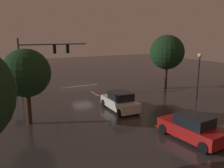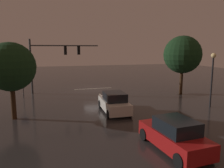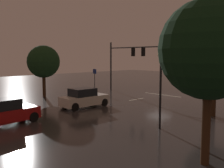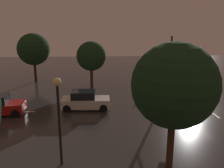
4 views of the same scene
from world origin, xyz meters
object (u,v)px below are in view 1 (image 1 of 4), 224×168
Objects in this scene: car_approaching at (120,101)px; tree_right_far at (26,73)px; street_lamp_left_kerb at (199,67)px; car_distant at (192,128)px; tree_left_near at (167,52)px; route_sign at (16,81)px; traffic_signal_assembly at (43,55)px.

tree_right_far is (7.69, -0.41, 3.09)m from car_approaching.
car_approaching is 0.91× the size of street_lamp_left_kerb.
street_lamp_left_kerb is 16.51m from tree_right_far.
street_lamp_left_kerb is (-8.77, 0.85, 2.61)m from car_approaching.
car_distant is at bearing 97.66° from car_approaching.
tree_right_far is (17.20, 4.46, -0.64)m from tree_left_near.
car_distant is 1.55× the size of route_sign.
traffic_signal_assembly is 1.65× the size of street_lamp_left_kerb.
car_distant is 0.93× the size of street_lamp_left_kerb.
street_lamp_left_kerb is 18.65m from route_sign.
tree_left_near is at bearing -165.45° from tree_right_far.
car_approaching is 0.78× the size of tree_right_far.
tree_right_far reaches higher than car_approaching.
tree_right_far reaches higher than route_sign.
traffic_signal_assembly reaches higher than route_sign.
car_approaching is 7.47m from car_distant.
car_approaching is 11.32m from tree_left_near.
traffic_signal_assembly is 1.81× the size of car_approaching.
street_lamp_left_kerb reaches higher than car_distant.
car_distant is at bearing 138.01° from tree_right_far.
tree_right_far is at bearing 14.55° from tree_left_near.
traffic_signal_assembly is 4.61m from route_sign.
tree_left_near reaches higher than car_distant.
tree_right_far reaches higher than car_distant.
route_sign is (16.50, -8.59, -1.32)m from street_lamp_left_kerb.
tree_left_near is (-9.51, -4.87, 3.73)m from car_approaching.
car_distant is 17.53m from route_sign.
tree_left_near is (-17.25, 2.87, 2.45)m from route_sign.
car_distant is (-1.00, 7.41, 0.00)m from car_approaching.
traffic_signal_assembly is 1.40× the size of tree_right_far.
traffic_signal_assembly is at bearing -72.78° from car_distant.
route_sign is 7.55m from tree_right_far.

